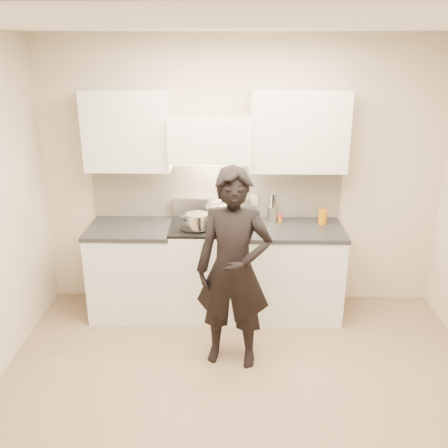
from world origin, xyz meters
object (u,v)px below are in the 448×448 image
object	(u,v)px
stove	(211,269)
person	(234,270)
utensil_crock	(272,213)
wok	(223,211)
counter_right	(294,271)

from	to	relation	value
stove	person	distance (m)	0.94
utensil_crock	person	xyz separation A→B (m)	(-0.38, -1.02, -0.15)
wok	utensil_crock	distance (m)	0.50
wok	utensil_crock	world-z (taller)	wok
counter_right	wok	bearing A→B (deg)	171.92
stove	counter_right	bearing A→B (deg)	0.00
person	stove	bearing A→B (deg)	114.70
counter_right	utensil_crock	xyz separation A→B (m)	(-0.22, 0.19, 0.54)
stove	wok	distance (m)	0.60
stove	utensil_crock	xyz separation A→B (m)	(0.61, 0.19, 0.53)
counter_right	person	xyz separation A→B (m)	(-0.60, -0.83, 0.39)
wok	stove	bearing A→B (deg)	-141.10
wok	person	xyz separation A→B (m)	(0.10, -0.93, -0.20)
counter_right	person	bearing A→B (deg)	-125.83
stove	person	xyz separation A→B (m)	(0.23, -0.83, 0.38)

